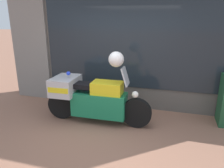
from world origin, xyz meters
name	(u,v)px	position (x,y,z in m)	size (l,w,h in m)	color
ground_plane	(100,142)	(0.00, 0.00, 0.00)	(60.00, 60.00, 0.00)	#8E604C
shop_building	(107,23)	(-0.46, 2.00, 2.08)	(6.30, 0.55, 4.15)	#56514C
window_display	(142,88)	(0.46, 2.03, 0.47)	(4.78, 0.30, 1.96)	slate
paramedic_motorcycle	(90,97)	(-0.48, 0.77, 0.57)	(2.35, 0.74, 1.27)	black
white_helmet	(116,59)	(0.10, 0.78, 1.43)	(0.31, 0.31, 0.31)	white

